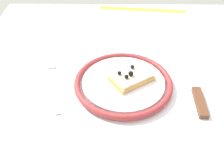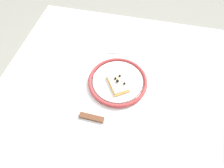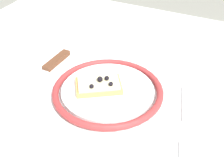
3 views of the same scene
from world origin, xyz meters
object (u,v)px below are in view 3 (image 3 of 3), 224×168
Objects in this scene: dining_table at (91,116)px; plate at (108,91)px; pizza_slice_near at (99,85)px; fork at (185,119)px; knife at (49,67)px.

dining_table is 0.11m from plate.
fork is (-0.19, 0.00, -0.02)m from pizza_slice_near.
knife is at bearing -11.28° from pizza_slice_near.
pizza_slice_near is at bearing -0.19° from fork.
knife reaches higher than fork.
plate is 1.18× the size of fork.
fork is (-0.34, 0.03, -0.00)m from knife.
plate is at bearing -168.92° from pizza_slice_near.
fork is (-0.22, 0.01, 0.09)m from dining_table.
plate is at bearing 171.21° from knife.
dining_table is at bearing 171.53° from knife.
plate is 0.02m from pizza_slice_near.
pizza_slice_near is at bearing 168.72° from knife.
dining_table is at bearing -21.37° from pizza_slice_near.
plate is 0.17m from knife.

